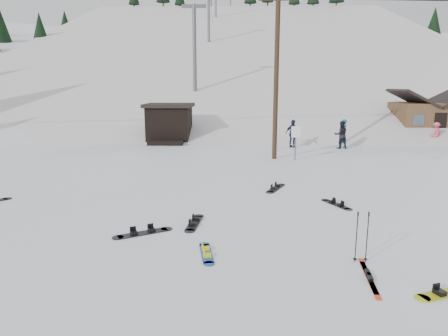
{
  "coord_description": "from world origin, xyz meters",
  "views": [
    {
      "loc": [
        -0.17,
        -8.08,
        3.99
      ],
      "look_at": [
        -0.54,
        4.47,
        1.4
      ],
      "focal_mm": 32.0,
      "sensor_mm": 36.0,
      "label": 1
    }
  ],
  "objects_px": {
    "utility_pole": "(276,73)",
    "hero_skis": "(369,277)",
    "hero_snowboard": "(206,253)",
    "cabin": "(428,118)"
  },
  "relations": [
    {
      "from": "hero_skis",
      "to": "hero_snowboard",
      "type": "bearing_deg",
      "value": 168.94
    },
    {
      "from": "hero_snowboard",
      "to": "hero_skis",
      "type": "xyz_separation_m",
      "value": [
        3.53,
        -1.12,
        0.0
      ]
    },
    {
      "from": "utility_pole",
      "to": "hero_skis",
      "type": "bearing_deg",
      "value": -87.29
    },
    {
      "from": "cabin",
      "to": "hero_snowboard",
      "type": "height_order",
      "value": "cabin"
    },
    {
      "from": "utility_pole",
      "to": "cabin",
      "type": "bearing_deg",
      "value": 37.56
    },
    {
      "from": "hero_snowboard",
      "to": "cabin",
      "type": "bearing_deg",
      "value": -44.26
    },
    {
      "from": "utility_pole",
      "to": "hero_skis",
      "type": "relative_size",
      "value": 4.83
    },
    {
      "from": "cabin",
      "to": "hero_skis",
      "type": "distance_m",
      "value": 27.18
    },
    {
      "from": "utility_pole",
      "to": "hero_snowboard",
      "type": "relative_size",
      "value": 6.5
    },
    {
      "from": "cabin",
      "to": "hero_snowboard",
      "type": "relative_size",
      "value": 3.89
    }
  ]
}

